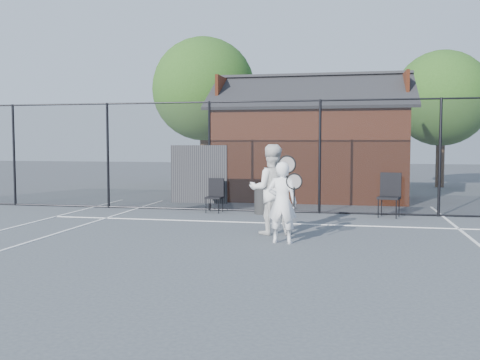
% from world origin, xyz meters
% --- Properties ---
extents(ground, '(80.00, 80.00, 0.00)m').
position_xyz_m(ground, '(0.00, 0.00, 0.00)').
color(ground, '#3F4348').
rests_on(ground, ground).
extents(court_lines, '(11.02, 18.00, 0.01)m').
position_xyz_m(court_lines, '(0.00, -1.32, 0.01)').
color(court_lines, white).
rests_on(court_lines, ground).
extents(fence, '(22.04, 3.00, 3.00)m').
position_xyz_m(fence, '(-0.30, 5.00, 1.45)').
color(fence, black).
rests_on(fence, ground).
extents(clubhouse, '(6.50, 4.36, 4.19)m').
position_xyz_m(clubhouse, '(0.50, 9.00, 1.61)').
color(clubhouse, brown).
rests_on(clubhouse, ground).
extents(tree_left, '(4.48, 4.48, 6.44)m').
position_xyz_m(tree_left, '(-4.50, 13.50, 4.19)').
color(tree_left, black).
rests_on(tree_left, ground).
extents(tree_right, '(3.97, 3.97, 5.70)m').
position_xyz_m(tree_right, '(5.50, 14.50, 3.71)').
color(tree_right, black).
rests_on(tree_right, ground).
extents(player_front, '(0.69, 0.52, 1.52)m').
position_xyz_m(player_front, '(0.55, 0.62, 0.76)').
color(player_front, white).
rests_on(player_front, ground).
extents(player_back, '(1.06, 0.89, 1.84)m').
position_xyz_m(player_back, '(0.21, 1.56, 0.92)').
color(player_back, white).
rests_on(player_back, ground).
extents(chair_left, '(0.46, 0.47, 0.89)m').
position_xyz_m(chair_left, '(-1.76, 4.60, 0.44)').
color(chair_left, black).
rests_on(chair_left, ground).
extents(chair_right, '(0.64, 0.65, 1.09)m').
position_xyz_m(chair_right, '(2.75, 4.60, 0.54)').
color(chair_right, black).
rests_on(chair_right, ground).
extents(waste_bin, '(0.58, 0.58, 0.69)m').
position_xyz_m(waste_bin, '(-0.44, 4.60, 0.34)').
color(waste_bin, '#262626').
rests_on(waste_bin, ground).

